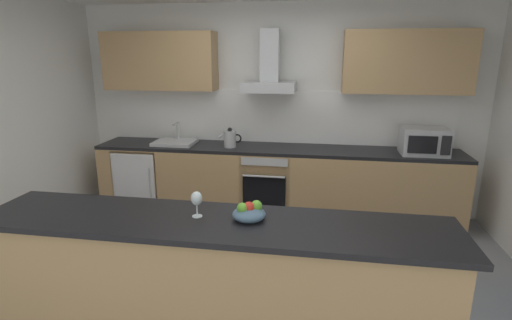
% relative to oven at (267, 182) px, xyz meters
% --- Properties ---
extents(ground, '(5.99, 4.72, 0.02)m').
position_rel_oven_xyz_m(ground, '(0.08, -1.51, -0.47)').
color(ground, gray).
extents(wall_back, '(5.99, 0.12, 2.60)m').
position_rel_oven_xyz_m(wall_back, '(0.08, 0.41, 0.84)').
color(wall_back, white).
rests_on(wall_back, ground).
extents(backsplash_tile, '(4.25, 0.02, 0.66)m').
position_rel_oven_xyz_m(backsplash_tile, '(0.08, 0.33, 0.77)').
color(backsplash_tile, white).
extents(counter_back, '(4.40, 0.60, 0.90)m').
position_rel_oven_xyz_m(counter_back, '(0.08, 0.03, -0.01)').
color(counter_back, tan).
rests_on(counter_back, ground).
extents(counter_island, '(3.17, 0.64, 0.94)m').
position_rel_oven_xyz_m(counter_island, '(-0.05, -2.29, 0.02)').
color(counter_island, tan).
rests_on(counter_island, ground).
extents(upper_cabinets, '(4.34, 0.32, 0.70)m').
position_rel_oven_xyz_m(upper_cabinets, '(0.08, 0.18, 1.45)').
color(upper_cabinets, tan).
extents(oven, '(0.60, 0.62, 0.80)m').
position_rel_oven_xyz_m(oven, '(0.00, 0.00, 0.00)').
color(oven, slate).
rests_on(oven, ground).
extents(refrigerator, '(0.58, 0.60, 0.85)m').
position_rel_oven_xyz_m(refrigerator, '(-1.63, -0.00, -0.03)').
color(refrigerator, white).
rests_on(refrigerator, ground).
extents(microwave, '(0.50, 0.38, 0.30)m').
position_rel_oven_xyz_m(microwave, '(1.78, -0.03, 0.59)').
color(microwave, '#B7BABC').
rests_on(microwave, counter_back).
extents(sink, '(0.50, 0.40, 0.26)m').
position_rel_oven_xyz_m(sink, '(-1.18, 0.01, 0.47)').
color(sink, silver).
rests_on(sink, counter_back).
extents(kettle, '(0.29, 0.15, 0.24)m').
position_rel_oven_xyz_m(kettle, '(-0.46, -0.03, 0.55)').
color(kettle, '#B7BABC').
rests_on(kettle, counter_back).
extents(range_hood, '(0.62, 0.45, 0.72)m').
position_rel_oven_xyz_m(range_hood, '(0.00, 0.13, 1.33)').
color(range_hood, '#B7BABC').
extents(wine_glass, '(0.08, 0.08, 0.18)m').
position_rel_oven_xyz_m(wine_glass, '(-0.17, -2.25, 0.61)').
color(wine_glass, silver).
rests_on(wine_glass, counter_island).
extents(fruit_bowl, '(0.22, 0.22, 0.13)m').
position_rel_oven_xyz_m(fruit_bowl, '(0.18, -2.23, 0.53)').
color(fruit_bowl, slate).
rests_on(fruit_bowl, counter_island).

